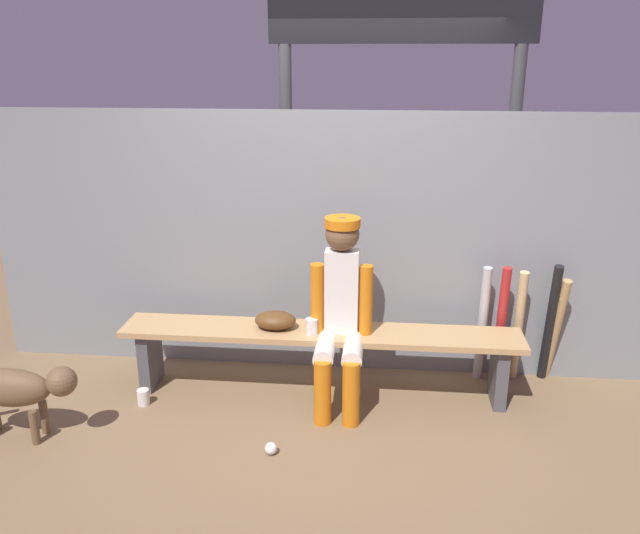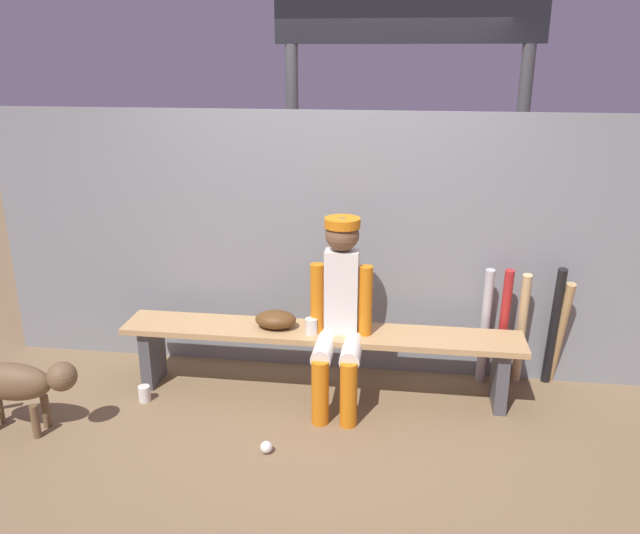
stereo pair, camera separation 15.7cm
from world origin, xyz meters
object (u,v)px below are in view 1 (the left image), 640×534
(player_seated, at_px, (340,308))
(bat_aluminum_black, at_px, (550,324))
(bat_wood_tan, at_px, (556,329))
(scoreboard, at_px, (410,48))
(cup_on_bench, at_px, (312,327))
(dugout_bench, at_px, (320,344))
(bat_aluminum_silver, at_px, (482,324))
(bat_aluminum_red, at_px, (501,326))
(bat_wood_natural, at_px, (518,326))
(baseball_glove, at_px, (275,320))
(baseball, at_px, (271,448))
(cup_on_ground, at_px, (143,397))
(dog, at_px, (18,389))

(player_seated, bearing_deg, bat_aluminum_black, 16.31)
(bat_wood_tan, relative_size, scoreboard, 0.25)
(cup_on_bench, bearing_deg, player_seated, -11.03)
(dugout_bench, xyz_separation_m, bat_aluminum_silver, (1.12, 0.30, 0.06))
(bat_aluminum_red, relative_size, bat_wood_tan, 1.08)
(bat_aluminum_red, bearing_deg, bat_wood_natural, 17.05)
(scoreboard, bearing_deg, bat_wood_tan, -39.50)
(player_seated, xyz_separation_m, bat_wood_tan, (1.49, 0.44, -0.28))
(dugout_bench, bearing_deg, bat_aluminum_red, 12.25)
(baseball_glove, distance_m, bat_wood_tan, 1.97)
(baseball, bearing_deg, bat_wood_tan, 30.32)
(dugout_bench, xyz_separation_m, player_seated, (0.14, -0.11, 0.31))
(cup_on_bench, distance_m, scoreboard, 2.27)
(baseball_glove, height_order, bat_aluminum_red, bat_aluminum_red)
(dugout_bench, bearing_deg, bat_wood_natural, 12.71)
(baseball_glove, height_order, bat_aluminum_black, bat_aluminum_black)
(bat_wood_tan, bearing_deg, scoreboard, 140.50)
(bat_aluminum_red, relative_size, baseball, 11.92)
(bat_aluminum_silver, distance_m, bat_aluminum_black, 0.46)
(cup_on_ground, height_order, cup_on_bench, cup_on_bench)
(dugout_bench, relative_size, bat_wood_natural, 3.17)
(bat_aluminum_black, height_order, baseball, bat_aluminum_black)
(scoreboard, bearing_deg, dugout_bench, -115.04)
(bat_aluminum_black, height_order, scoreboard, scoreboard)
(bat_wood_tan, bearing_deg, player_seated, -163.46)
(dugout_bench, height_order, player_seated, player_seated)
(baseball, xyz_separation_m, cup_on_ground, (-0.95, 0.47, 0.02))
(cup_on_bench, relative_size, dog, 0.13)
(cup_on_ground, bearing_deg, bat_wood_tan, 12.31)
(player_seated, bearing_deg, cup_on_ground, -172.67)
(bat_aluminum_silver, height_order, cup_on_bench, bat_aluminum_silver)
(baseball_glove, bearing_deg, dog, -153.51)
(bat_wood_natural, xyz_separation_m, scoreboard, (-0.80, 0.91, 1.86))
(dog, bearing_deg, cup_on_ground, 37.22)
(bat_aluminum_black, distance_m, cup_on_ground, 2.84)
(baseball_glove, bearing_deg, dugout_bench, 0.00)
(cup_on_ground, bearing_deg, bat_aluminum_silver, 14.20)
(dog, bearing_deg, player_seated, 17.95)
(dugout_bench, xyz_separation_m, scoreboard, (0.57, 1.22, 1.92))
(player_seated, height_order, baseball, player_seated)
(baseball_glove, bearing_deg, scoreboard, 54.34)
(bat_wood_natural, height_order, cup_on_bench, bat_wood_natural)
(cup_on_ground, bearing_deg, cup_on_bench, 10.44)
(bat_aluminum_silver, relative_size, bat_wood_tan, 1.07)
(dugout_bench, bearing_deg, baseball, -106.16)
(bat_aluminum_red, height_order, bat_aluminum_black, bat_aluminum_black)
(baseball_glove, xyz_separation_m, bat_aluminum_red, (1.55, 0.27, -0.09))
(baseball_glove, relative_size, baseball, 3.78)
(bat_wood_natural, relative_size, cup_on_bench, 7.76)
(baseball, bearing_deg, player_seated, 60.62)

